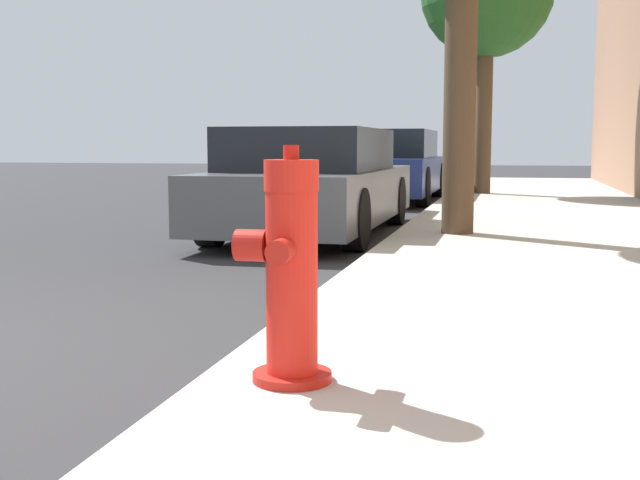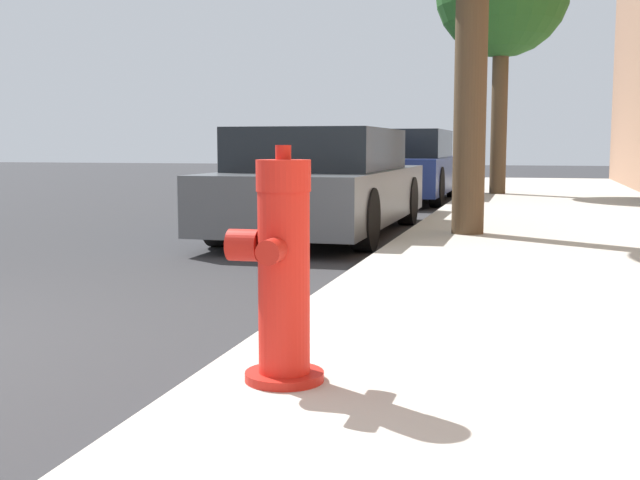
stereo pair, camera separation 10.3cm
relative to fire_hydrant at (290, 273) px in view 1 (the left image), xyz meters
name	(u,v)px [view 1 (the left image)]	position (x,y,z in m)	size (l,w,h in m)	color
fire_hydrant	(290,273)	(0.00, 0.00, 0.00)	(0.37, 0.39, 0.90)	red
parked_car_near	(313,183)	(-1.43, 6.14, 0.04)	(1.71, 4.45, 1.22)	#4C5156
parked_car_mid	(389,166)	(-1.41, 11.98, 0.09)	(1.75, 4.48, 1.32)	navy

